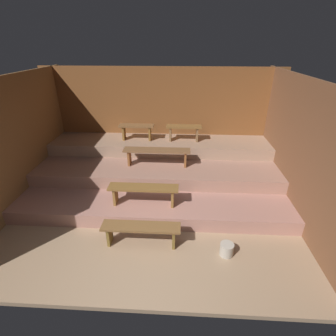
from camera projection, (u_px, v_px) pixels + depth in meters
ground at (155, 204)px, 5.95m from camera, size 6.69×5.29×0.08m
wall_back at (162, 118)px, 7.34m from camera, size 6.69×0.06×2.76m
wall_left at (15, 144)px, 5.47m from camera, size 0.06×5.29×2.76m
wall_right at (299, 150)px, 5.16m from camera, size 0.06×5.29×2.76m
platform_lower at (157, 183)px, 6.43m from camera, size 5.89×3.23×0.30m
platform_middle at (159, 164)px, 6.74m from camera, size 5.89×2.22×0.30m
platform_upper at (160, 145)px, 7.10m from camera, size 5.89×1.12×0.30m
bench_floor_center at (141, 230)px, 4.58m from camera, size 1.42×0.30×0.42m
bench_lower_center at (143, 190)px, 5.21m from camera, size 1.43×0.30×0.42m
bench_middle_center at (157, 153)px, 6.18m from camera, size 1.62×0.30×0.42m
bench_upper_left at (137, 129)px, 6.95m from camera, size 0.95×0.30×0.42m
bench_upper_right at (184, 130)px, 6.89m from camera, size 0.95×0.30×0.42m
pail_floor at (227, 249)px, 4.44m from camera, size 0.24×0.24×0.23m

